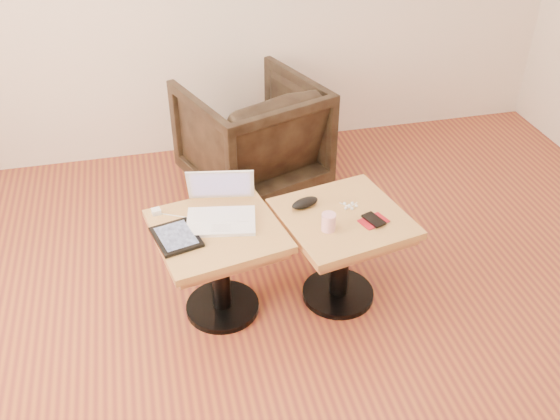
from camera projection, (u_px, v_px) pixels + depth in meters
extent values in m
cube|color=maroon|center=(327.00, 385.00, 2.72)|extent=(4.50, 4.50, 0.01)
cylinder|color=black|center=(223.00, 306.00, 3.10)|extent=(0.36, 0.36, 0.03)
cylinder|color=black|center=(220.00, 270.00, 2.97)|extent=(0.09, 0.09, 0.44)
cube|color=#935F37|center=(218.00, 237.00, 2.86)|extent=(0.60, 0.60, 0.04)
cube|color=#A66532|center=(217.00, 231.00, 2.83)|extent=(0.65, 0.65, 0.04)
cylinder|color=black|center=(338.00, 293.00, 3.18)|extent=(0.36, 0.36, 0.03)
cylinder|color=black|center=(340.00, 258.00, 3.05)|extent=(0.09, 0.09, 0.44)
cube|color=#935F37|center=(343.00, 225.00, 2.94)|extent=(0.60, 0.60, 0.04)
cube|color=#A66532|center=(343.00, 218.00, 2.91)|extent=(0.65, 0.65, 0.04)
cube|color=white|center=(221.00, 221.00, 2.85)|extent=(0.35, 0.27, 0.02)
cube|color=silver|center=(221.00, 215.00, 2.87)|extent=(0.27, 0.15, 0.00)
cube|color=silver|center=(221.00, 228.00, 2.79)|extent=(0.09, 0.07, 0.00)
cube|color=white|center=(221.00, 185.00, 2.91)|extent=(0.32, 0.14, 0.19)
cube|color=maroon|center=(221.00, 185.00, 2.91)|extent=(0.28, 0.12, 0.16)
cube|color=black|center=(176.00, 237.00, 2.75)|extent=(0.23, 0.27, 0.02)
cube|color=#191E38|center=(176.00, 235.00, 2.75)|extent=(0.19, 0.22, 0.00)
cube|color=white|center=(156.00, 211.00, 2.91)|extent=(0.05, 0.05, 0.02)
ellipsoid|color=black|center=(305.00, 203.00, 2.95)|extent=(0.15, 0.10, 0.04)
cylinder|color=#F26788|center=(329.00, 222.00, 2.79)|extent=(0.07, 0.07, 0.08)
sphere|color=white|center=(349.00, 206.00, 2.96)|extent=(0.02, 0.02, 0.02)
sphere|color=white|center=(352.00, 203.00, 2.97)|extent=(0.02, 0.02, 0.02)
sphere|color=white|center=(344.00, 204.00, 2.97)|extent=(0.02, 0.02, 0.02)
sphere|color=white|center=(356.00, 206.00, 2.95)|extent=(0.02, 0.02, 0.02)
sphere|color=white|center=(346.00, 208.00, 2.94)|extent=(0.02, 0.02, 0.02)
sphere|color=white|center=(352.00, 209.00, 2.94)|extent=(0.02, 0.02, 0.02)
cylinder|color=white|center=(349.00, 207.00, 2.96)|extent=(0.08, 0.05, 0.00)
cube|color=#9F0A13|center=(374.00, 221.00, 2.86)|extent=(0.15, 0.12, 0.01)
cube|color=black|center=(374.00, 220.00, 2.86)|extent=(0.09, 0.12, 0.01)
imported|color=black|center=(252.00, 136.00, 3.86)|extent=(0.97, 0.98, 0.70)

